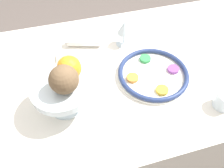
{
  "coord_description": "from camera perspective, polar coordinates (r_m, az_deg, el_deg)",
  "views": [
    {
      "loc": [
        0.23,
        0.63,
        1.48
      ],
      "look_at": [
        0.09,
        0.1,
        0.81
      ],
      "focal_mm": 35.0,
      "sensor_mm": 36.0,
      "label": 1
    }
  ],
  "objects": [
    {
      "name": "ground_plane",
      "position": [
        1.62,
        2.08,
        -15.03
      ],
      "size": [
        8.0,
        8.0,
        0.0
      ],
      "primitive_type": "plane",
      "color": "#564C47"
    },
    {
      "name": "dining_table",
      "position": [
        1.28,
        2.57,
        -7.94
      ],
      "size": [
        1.57,
        0.84,
        0.77
      ],
      "color": "silver",
      "rests_on": "ground_plane"
    },
    {
      "name": "seder_plate",
      "position": [
        0.95,
        10.68,
        2.63
      ],
      "size": [
        0.3,
        0.3,
        0.03
      ],
      "color": "white",
      "rests_on": "dining_table"
    },
    {
      "name": "wine_glass",
      "position": [
        1.04,
        3.21,
        14.22
      ],
      "size": [
        0.07,
        0.07,
        0.13
      ],
      "color": "silver",
      "rests_on": "dining_table"
    },
    {
      "name": "fruit_stand",
      "position": [
        0.79,
        -12.89,
        -1.52
      ],
      "size": [
        0.22,
        0.22,
        0.13
      ],
      "color": "silver",
      "rests_on": "dining_table"
    },
    {
      "name": "orange_fruit",
      "position": [
        0.76,
        -11.13,
        4.14
      ],
      "size": [
        0.08,
        0.08,
        0.08
      ],
      "color": "orange",
      "rests_on": "fruit_stand"
    },
    {
      "name": "coconut",
      "position": [
        0.72,
        -12.46,
        1.15
      ],
      "size": [
        0.1,
        0.1,
        0.1
      ],
      "color": "brown",
      "rests_on": "fruit_stand"
    },
    {
      "name": "bread_plate",
      "position": [
        1.01,
        -11.37,
        5.61
      ],
      "size": [
        0.17,
        0.17,
        0.02
      ],
      "color": "silver",
      "rests_on": "dining_table"
    },
    {
      "name": "napkin_roll",
      "position": [
        1.08,
        -7.34,
        11.02
      ],
      "size": [
        0.16,
        0.09,
        0.05
      ],
      "color": "white",
      "rests_on": "dining_table"
    }
  ]
}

